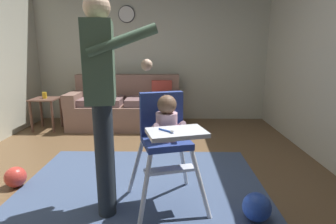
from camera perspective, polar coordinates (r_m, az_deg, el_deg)
name	(u,v)px	position (r m, az deg, el deg)	size (l,w,h in m)	color
ground	(133,192)	(2.71, -7.46, -16.53)	(5.77, 6.92, 0.10)	brown
wall_far	(152,48)	(5.03, -3.45, 13.34)	(4.97, 0.06, 2.62)	beige
area_rug	(138,208)	(2.38, -6.42, -19.47)	(2.31, 2.52, 0.01)	#435578
couch	(127,107)	(4.67, -8.77, 1.12)	(1.83, 0.86, 0.86)	#866457
high_chair	(166,130)	(2.15, -0.44, -3.77)	(0.74, 0.83, 0.95)	white
adult_standing	(103,96)	(2.07, -13.69, 3.32)	(0.57, 0.50, 1.67)	#272E34
toy_ball	(257,207)	(2.28, 18.29, -18.56)	(0.22, 0.22, 0.22)	#284CB7
toy_ball_second	(15,177)	(3.02, -29.60, -11.88)	(0.20, 0.20, 0.20)	#D13D33
side_table	(46,107)	(4.80, -24.45, 1.01)	(0.40, 0.40, 0.52)	brown
sippy_cup	(45,95)	(4.77, -24.69, 3.24)	(0.07, 0.07, 0.10)	gold
wall_clock	(127,14)	(5.08, -8.77, 19.79)	(0.29, 0.04, 0.29)	white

